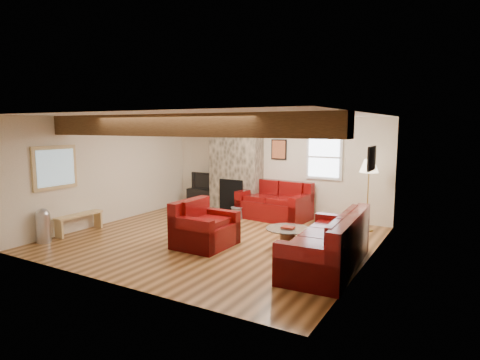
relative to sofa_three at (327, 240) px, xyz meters
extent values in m
plane|color=#563316|center=(-2.48, 0.50, -0.45)|extent=(8.00, 8.00, 0.00)
plane|color=silver|center=(-2.48, 0.50, 2.05)|extent=(8.00, 8.00, 0.00)
plane|color=beige|center=(-2.48, 3.25, 0.80)|extent=(8.00, 0.00, 8.00)
plane|color=beige|center=(-2.48, -2.25, 0.80)|extent=(8.00, 0.00, 8.00)
plane|color=beige|center=(-5.48, 0.50, 0.80)|extent=(0.00, 7.50, 7.50)
plane|color=beige|center=(0.52, 0.50, 0.80)|extent=(0.00, 7.50, 7.50)
cube|color=#362210|center=(-2.48, -0.75, 1.86)|extent=(6.00, 0.36, 0.38)
cube|color=#39352C|center=(-3.48, 3.00, 0.80)|extent=(1.40, 0.50, 2.50)
cube|color=black|center=(-3.48, 2.75, 0.00)|extent=(0.70, 0.06, 0.90)
cube|color=#39352C|center=(-3.48, 2.70, -0.41)|extent=(1.00, 0.25, 0.08)
cylinder|color=#492A17|center=(-0.93, 0.57, -0.43)|extent=(0.55, 0.55, 0.04)
cylinder|color=#492A17|center=(-0.93, 0.57, -0.26)|extent=(0.30, 0.30, 0.37)
cylinder|color=silver|center=(-0.93, 0.57, -0.05)|extent=(0.83, 0.83, 0.02)
cube|color=maroon|center=(-0.93, 0.57, -0.03)|extent=(0.23, 0.17, 0.03)
cube|color=black|center=(-4.50, 3.03, -0.18)|extent=(1.05, 0.42, 0.53)
imported|color=black|center=(-4.50, 3.03, 0.32)|extent=(0.83, 0.11, 0.48)
cylinder|color=#AA8C47|center=(0.05, 2.70, -0.43)|extent=(0.28, 0.28, 0.03)
cylinder|color=#AA8C47|center=(0.05, 2.70, 0.26)|extent=(0.03, 0.03, 1.42)
cone|color=#FFEAC1|center=(0.05, 2.70, 0.99)|extent=(0.41, 0.41, 0.28)
camera|label=1|loc=(1.93, -6.19, 1.85)|focal=30.00mm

